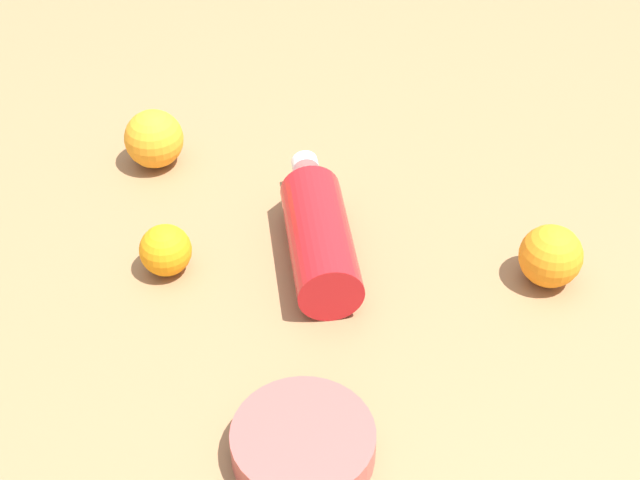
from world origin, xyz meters
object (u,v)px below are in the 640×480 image
(water_bottle, at_px, (317,227))
(ceramic_bowl, at_px, (303,444))
(orange_2, at_px, (154,139))
(orange_0, at_px, (551,256))
(orange_1, at_px, (166,250))

(water_bottle, relative_size, ceramic_bowl, 1.81)
(water_bottle, relative_size, orange_2, 3.23)
(orange_0, height_order, ceramic_bowl, orange_0)
(orange_0, distance_m, orange_2, 0.55)
(orange_1, bearing_deg, orange_2, 165.58)
(orange_2, bearing_deg, water_bottle, 25.44)
(orange_2, xyz_separation_m, ceramic_bowl, (0.53, -0.02, -0.02))
(orange_0, bearing_deg, water_bottle, -125.75)
(water_bottle, height_order, orange_0, water_bottle)
(water_bottle, xyz_separation_m, orange_2, (-0.26, -0.12, 0.00))
(water_bottle, height_order, orange_1, water_bottle)
(orange_0, xyz_separation_m, orange_1, (-0.21, -0.41, -0.01))
(orange_0, bearing_deg, orange_2, -140.38)
(orange_0, xyz_separation_m, ceramic_bowl, (0.11, -0.37, -0.02))
(orange_1, distance_m, orange_2, 0.22)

